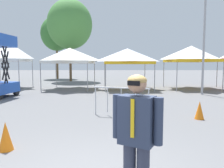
% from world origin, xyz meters
% --- Properties ---
extents(canopy_tent_far_right, '(3.00, 3.00, 3.74)m').
position_xyz_m(canopy_tent_far_right, '(-8.04, 14.00, 2.94)').
color(canopy_tent_far_right, '#9E9EA3').
rests_on(canopy_tent_far_right, ground).
extents(canopy_tent_right_of_center, '(3.71, 3.71, 3.18)m').
position_xyz_m(canopy_tent_right_of_center, '(-3.00, 13.45, 2.58)').
color(canopy_tent_right_of_center, '#9E9EA3').
rests_on(canopy_tent_right_of_center, ground).
extents(canopy_tent_behind_center, '(3.76, 3.76, 3.11)m').
position_xyz_m(canopy_tent_behind_center, '(1.44, 13.26, 2.52)').
color(canopy_tent_behind_center, '#9E9EA3').
rests_on(canopy_tent_behind_center, ground).
extents(canopy_tent_far_left, '(3.66, 3.66, 3.34)m').
position_xyz_m(canopy_tent_far_left, '(6.43, 13.65, 2.71)').
color(canopy_tent_far_left, '#9E9EA3').
rests_on(canopy_tent_far_left, ground).
extents(person_foreground, '(0.59, 0.41, 1.78)m').
position_xyz_m(person_foreground, '(0.65, -0.64, 1.03)').
color(person_foreground, '#33384C').
rests_on(person_foreground, ground).
extents(light_pole_opposite_side, '(0.36, 0.36, 7.75)m').
position_xyz_m(light_pole_opposite_side, '(6.02, 10.39, 4.43)').
color(light_pole_opposite_side, '#9E9EA3').
rests_on(light_pole_opposite_side, ground).
extents(tree_behind_tents_left, '(4.12, 4.12, 8.26)m').
position_xyz_m(tree_behind_tents_left, '(-7.16, 25.67, 5.98)').
color(tree_behind_tents_left, brown).
rests_on(tree_behind_tents_left, ground).
extents(tree_behind_tents_center, '(5.00, 5.00, 9.12)m').
position_xyz_m(tree_behind_tents_center, '(-4.51, 21.28, 6.36)').
color(tree_behind_tents_center, brown).
rests_on(tree_behind_tents_center, ground).
extents(crowd_barrier_by_lift, '(2.03, 0.63, 1.08)m').
position_xyz_m(crowd_barrier_by_lift, '(0.65, 4.55, 0.75)').
color(crowd_barrier_by_lift, '#B7BABF').
rests_on(crowd_barrier_by_lift, ground).
extents(traffic_cone_lot_center, '(0.32, 0.32, 0.64)m').
position_xyz_m(traffic_cone_lot_center, '(-2.01, 1.39, 0.32)').
color(traffic_cone_lot_center, orange).
rests_on(traffic_cone_lot_center, ground).
extents(traffic_cone_near_barrier, '(0.32, 0.32, 0.63)m').
position_xyz_m(traffic_cone_near_barrier, '(3.36, 4.15, 0.32)').
color(traffic_cone_near_barrier, orange).
rests_on(traffic_cone_near_barrier, ground).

